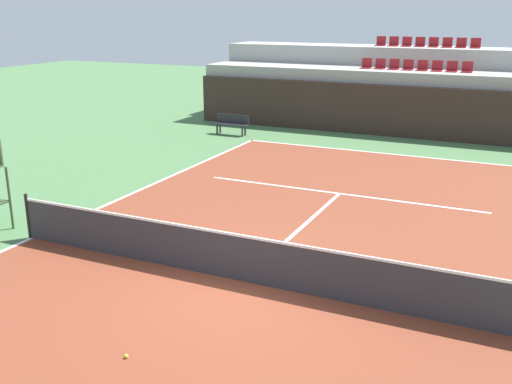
% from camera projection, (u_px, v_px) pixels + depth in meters
% --- Properties ---
extents(ground_plane, '(80.00, 80.00, 0.00)m').
position_uv_depth(ground_plane, '(242.00, 281.00, 11.72)').
color(ground_plane, '#477042').
extents(court_surface, '(11.00, 24.00, 0.01)m').
position_uv_depth(court_surface, '(242.00, 281.00, 11.72)').
color(court_surface, brown).
rests_on(court_surface, ground_plane).
extents(baseline_far, '(11.00, 0.10, 0.00)m').
position_uv_depth(baseline_far, '(385.00, 153.00, 22.08)').
color(baseline_far, white).
rests_on(baseline_far, court_surface).
extents(sideline_left, '(0.10, 24.00, 0.00)m').
position_uv_depth(sideline_left, '(32.00, 238.00, 13.92)').
color(sideline_left, white).
rests_on(sideline_left, court_surface).
extents(service_line_far, '(8.26, 0.10, 0.00)m').
position_uv_depth(service_line_far, '(339.00, 194.00, 17.27)').
color(service_line_far, white).
rests_on(service_line_far, court_surface).
extents(centre_service_line, '(0.10, 6.40, 0.00)m').
position_uv_depth(centre_service_line, '(300.00, 229.00, 14.49)').
color(centre_service_line, white).
rests_on(centre_service_line, court_surface).
extents(back_wall, '(18.96, 0.30, 2.12)m').
position_uv_depth(back_wall, '(405.00, 112.00, 24.65)').
color(back_wall, '#33231E').
rests_on(back_wall, ground_plane).
extents(stands_tier_lower, '(18.96, 2.40, 2.63)m').
position_uv_depth(stands_tier_lower, '(412.00, 101.00, 25.74)').
color(stands_tier_lower, '#9E9E99').
rests_on(stands_tier_lower, ground_plane).
extents(stands_tier_upper, '(18.96, 2.40, 3.47)m').
position_uv_depth(stands_tier_upper, '(423.00, 85.00, 27.70)').
color(stands_tier_upper, '#9E9E99').
rests_on(stands_tier_upper, ground_plane).
extents(seating_row_lower, '(4.67, 0.44, 0.44)m').
position_uv_depth(seating_row_lower, '(415.00, 67.00, 25.40)').
color(seating_row_lower, maroon).
rests_on(seating_row_lower, stands_tier_lower).
extents(seating_row_upper, '(4.67, 0.44, 0.44)m').
position_uv_depth(seating_row_upper, '(426.00, 44.00, 27.24)').
color(seating_row_upper, maroon).
rests_on(seating_row_upper, stands_tier_upper).
extents(tennis_net, '(11.08, 0.08, 1.07)m').
position_uv_depth(tennis_net, '(241.00, 257.00, 11.57)').
color(tennis_net, black).
rests_on(tennis_net, court_surface).
extents(player_bench, '(1.50, 0.40, 0.85)m').
position_uv_depth(player_bench, '(232.00, 123.00, 25.33)').
color(player_bench, '#232328').
rests_on(player_bench, ground_plane).
extents(tennis_ball_1, '(0.07, 0.07, 0.07)m').
position_uv_depth(tennis_ball_1, '(126.00, 356.00, 9.11)').
color(tennis_ball_1, '#CCE033').
rests_on(tennis_ball_1, court_surface).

